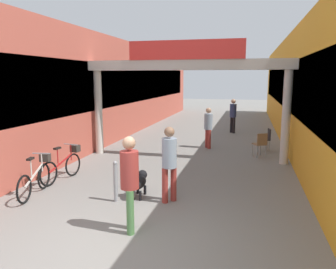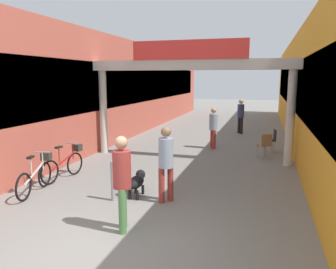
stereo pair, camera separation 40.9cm
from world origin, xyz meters
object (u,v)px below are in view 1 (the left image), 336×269
(dog_on_leash, at_px, (140,182))
(cafe_chair_wood_nearer, at_px, (261,143))
(bicycle_silver_nearest, at_px, (36,177))
(cafe_chair_black_farther, at_px, (266,138))
(pedestrian_carrying_crate, at_px, (208,125))
(pedestrian_elderly_walking, at_px, (233,113))
(pedestrian_with_dog, at_px, (169,159))
(pedestrian_companion, at_px, (130,178))
(bicycle_red_second, at_px, (64,165))
(bollard_post_metal, at_px, (116,181))

(dog_on_leash, height_order, cafe_chair_wood_nearer, cafe_chair_wood_nearer)
(bicycle_silver_nearest, bearing_deg, dog_on_leash, 10.30)
(dog_on_leash, distance_m, cafe_chair_black_farther, 6.76)
(pedestrian_carrying_crate, bearing_deg, dog_on_leash, -98.74)
(cafe_chair_wood_nearer, bearing_deg, pedestrian_elderly_walking, 103.54)
(pedestrian_elderly_walking, bearing_deg, cafe_chair_wood_nearer, -76.46)
(pedestrian_with_dog, relative_size, cafe_chair_black_farther, 1.99)
(pedestrian_companion, relative_size, pedestrian_elderly_walking, 1.02)
(bicycle_red_second, height_order, bollard_post_metal, bicycle_red_second)
(pedestrian_elderly_walking, bearing_deg, pedestrian_carrying_crate, -100.88)
(dog_on_leash, bearing_deg, pedestrian_companion, -76.43)
(bicycle_silver_nearest, bearing_deg, bicycle_red_second, 88.93)
(bicycle_red_second, distance_m, cafe_chair_wood_nearer, 6.83)
(pedestrian_with_dog, xyz_separation_m, pedestrian_carrying_crate, (0.14, 6.15, -0.07))
(pedestrian_elderly_walking, xyz_separation_m, cafe_chair_black_farther, (1.51, -4.11, -0.48))
(cafe_chair_black_farther, bearing_deg, pedestrian_carrying_crate, 179.14)
(bicycle_silver_nearest, xyz_separation_m, bollard_post_metal, (2.10, 0.00, 0.06))
(bollard_post_metal, xyz_separation_m, cafe_chair_wood_nearer, (3.39, 5.30, 0.05))
(bollard_post_metal, bearing_deg, cafe_chair_wood_nearer, 57.43)
(dog_on_leash, height_order, bollard_post_metal, bollard_post_metal)
(pedestrian_carrying_crate, xyz_separation_m, pedestrian_elderly_walking, (0.78, 4.08, 0.07))
(pedestrian_with_dog, xyz_separation_m, bollard_post_metal, (-1.21, -0.29, -0.52))
(pedestrian_companion, bearing_deg, bicycle_silver_nearest, 155.62)
(pedestrian_with_dog, bearing_deg, dog_on_leash, 168.00)
(bicycle_red_second, bearing_deg, pedestrian_carrying_crate, 56.82)
(bicycle_red_second, height_order, cafe_chair_wood_nearer, bicycle_red_second)
(pedestrian_companion, distance_m, bollard_post_metal, 1.69)
(pedestrian_carrying_crate, distance_m, cafe_chair_wood_nearer, 2.37)
(pedestrian_elderly_walking, xyz_separation_m, bicycle_red_second, (-4.21, -9.31, -0.59))
(bicycle_red_second, bearing_deg, cafe_chair_black_farther, 42.30)
(pedestrian_carrying_crate, relative_size, cafe_chair_black_farther, 1.87)
(pedestrian_companion, bearing_deg, pedestrian_with_dog, 77.91)
(pedestrian_with_dog, bearing_deg, bollard_post_metal, -166.61)
(bicycle_red_second, relative_size, cafe_chair_wood_nearer, 1.89)
(bicycle_silver_nearest, relative_size, bicycle_red_second, 0.99)
(pedestrian_with_dog, bearing_deg, pedestrian_companion, -102.09)
(cafe_chair_wood_nearer, xyz_separation_m, cafe_chair_black_farther, (0.25, 1.10, 0.00))
(bicycle_red_second, distance_m, bollard_post_metal, 2.40)
(pedestrian_elderly_walking, bearing_deg, pedestrian_with_dog, -95.14)
(dog_on_leash, relative_size, bicycle_silver_nearest, 0.48)
(pedestrian_elderly_walking, relative_size, dog_on_leash, 2.21)
(bicycle_silver_nearest, bearing_deg, bollard_post_metal, 0.11)
(bollard_post_metal, height_order, cafe_chair_wood_nearer, bollard_post_metal)
(bollard_post_metal, bearing_deg, bicycle_silver_nearest, -179.89)
(bicycle_red_second, height_order, cafe_chair_black_farther, bicycle_red_second)
(pedestrian_companion, distance_m, bicycle_red_second, 3.94)
(cafe_chair_wood_nearer, bearing_deg, pedestrian_companion, -110.80)
(pedestrian_with_dog, height_order, cafe_chair_wood_nearer, pedestrian_with_dog)
(pedestrian_companion, relative_size, cafe_chair_wood_nearer, 2.04)
(bicycle_silver_nearest, height_order, cafe_chair_black_farther, bicycle_silver_nearest)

